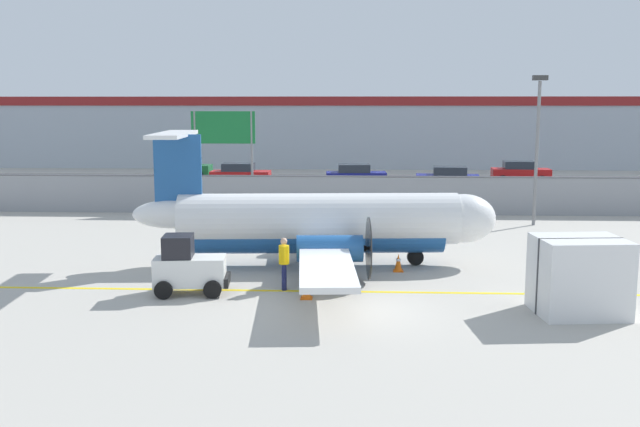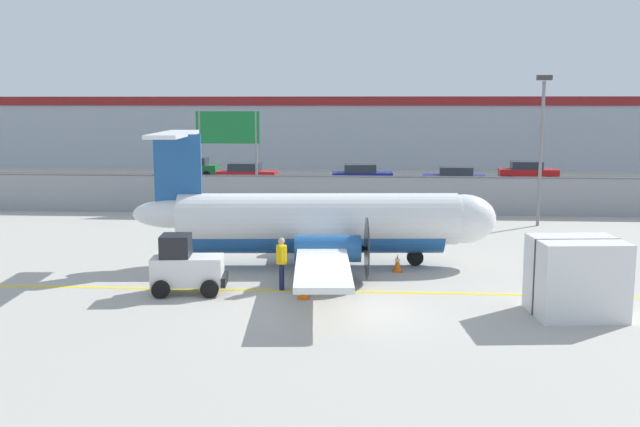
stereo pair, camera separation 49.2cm
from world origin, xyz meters
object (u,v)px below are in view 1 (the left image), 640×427
at_px(ground_crew_worker, 284,261).
at_px(traffic_cone_far_right, 280,243).
at_px(highway_sign, 223,136).
at_px(cargo_container, 579,276).
at_px(parked_car_2, 356,176).
at_px(parked_car_0, 185,168).
at_px(parked_car_1, 240,174).
at_px(apron_light_pole, 537,138).
at_px(traffic_cone_near_left, 183,271).
at_px(traffic_cone_near_right, 306,289).
at_px(parked_car_3, 448,178).
at_px(parked_car_4, 520,172).
at_px(traffic_cone_far_left, 398,263).
at_px(commuter_airplane, 325,223).
at_px(baggage_tug, 188,267).

height_order(ground_crew_worker, traffic_cone_far_right, ground_crew_worker).
bearing_deg(highway_sign, ground_crew_worker, -73.76).
relative_size(cargo_container, parked_car_2, 0.60).
xyz_separation_m(traffic_cone_far_right, parked_car_0, (-10.27, 26.86, 0.58)).
bearing_deg(parked_car_1, highway_sign, -84.83).
distance_m(cargo_container, apron_light_pole, 15.56).
height_order(traffic_cone_near_left, traffic_cone_near_right, same).
bearing_deg(traffic_cone_near_left, parked_car_1, 94.94).
height_order(traffic_cone_far_right, highway_sign, highway_sign).
xyz_separation_m(parked_car_2, parked_car_3, (6.25, -1.63, 0.00)).
bearing_deg(ground_crew_worker, cargo_container, 160.45).
xyz_separation_m(apron_light_pole, highway_sign, (-16.21, 4.71, -0.16)).
xyz_separation_m(parked_car_1, apron_light_pole, (16.99, -15.28, 3.41)).
bearing_deg(cargo_container, parked_car_1, 110.12).
bearing_deg(parked_car_4, traffic_cone_far_left, -107.09).
height_order(ground_crew_worker, traffic_cone_far_left, ground_crew_worker).
relative_size(traffic_cone_far_left, parked_car_2, 0.15).
relative_size(parked_car_4, apron_light_pole, 0.59).
bearing_deg(commuter_airplane, highway_sign, 109.93).
bearing_deg(parked_car_4, cargo_container, -96.39).
bearing_deg(commuter_airplane, ground_crew_worker, -112.93).
xyz_separation_m(traffic_cone_far_left, parked_car_2, (-1.47, 24.93, 0.58)).
bearing_deg(apron_light_pole, parked_car_1, 138.03).
height_order(cargo_container, traffic_cone_far_right, cargo_container).
distance_m(traffic_cone_far_left, apron_light_pole, 13.06).
xyz_separation_m(traffic_cone_near_left, parked_car_1, (-2.34, 27.03, 0.58)).
bearing_deg(highway_sign, traffic_cone_near_right, -72.38).
relative_size(parked_car_1, apron_light_pole, 0.58).
xyz_separation_m(traffic_cone_near_right, highway_sign, (-5.89, 18.54, 3.83)).
bearing_deg(highway_sign, parked_car_1, 94.24).
distance_m(baggage_tug, cargo_container, 11.73).
height_order(cargo_container, parked_car_1, cargo_container).
relative_size(commuter_airplane, traffic_cone_far_right, 25.12).
distance_m(baggage_tug, parked_car_0, 34.51).
bearing_deg(ground_crew_worker, traffic_cone_near_left, -21.34).
height_order(commuter_airplane, parked_car_0, commuter_airplane).
distance_m(traffic_cone_near_left, apron_light_pole, 19.20).
bearing_deg(baggage_tug, parked_car_1, 90.14).
height_order(apron_light_pole, highway_sign, apron_light_pole).
height_order(parked_car_2, highway_sign, highway_sign).
bearing_deg(parked_car_3, parked_car_0, -14.50).
relative_size(cargo_container, highway_sign, 0.47).
xyz_separation_m(traffic_cone_near_left, parked_car_0, (-7.49, 31.88, 0.58)).
xyz_separation_m(ground_crew_worker, parked_car_3, (8.61, 26.00, -0.06)).
bearing_deg(highway_sign, cargo_container, -55.15).
xyz_separation_m(baggage_tug, parked_car_3, (11.58, 26.63, 0.04)).
distance_m(cargo_container, highway_sign, 24.25).
bearing_deg(traffic_cone_near_right, apron_light_pole, 53.28).
relative_size(traffic_cone_near_right, parked_car_4, 0.15).
bearing_deg(traffic_cone_far_right, traffic_cone_far_left, -36.23).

